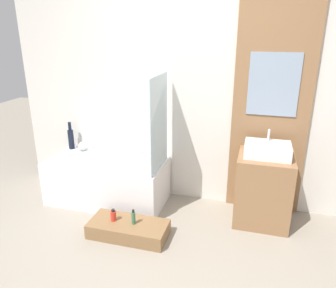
{
  "coord_description": "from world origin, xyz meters",
  "views": [
    {
      "loc": [
        0.71,
        -1.9,
        1.93
      ],
      "look_at": [
        -0.03,
        0.72,
        0.96
      ],
      "focal_mm": 35.0,
      "sensor_mm": 36.0,
      "label": 1
    }
  ],
  "objects_px": {
    "bottle_soap_secondary": "(133,218)",
    "vase_round_light": "(83,146)",
    "vase_tall_dark": "(71,138)",
    "bathtub": "(108,180)",
    "wooden_step_bench": "(128,229)",
    "bottle_soap_primary": "(113,215)",
    "sink": "(267,150)"
  },
  "relations": [
    {
      "from": "vase_tall_dark",
      "to": "wooden_step_bench",
      "type": "bearing_deg",
      "value": -37.55
    },
    {
      "from": "bathtub",
      "to": "wooden_step_bench",
      "type": "relative_size",
      "value": 1.75
    },
    {
      "from": "vase_tall_dark",
      "to": "bottle_soap_secondary",
      "type": "bearing_deg",
      "value": -36.13
    },
    {
      "from": "sink",
      "to": "vase_tall_dark",
      "type": "distance_m",
      "value": 2.33
    },
    {
      "from": "bathtub",
      "to": "vase_round_light",
      "type": "xyz_separation_m",
      "value": [
        -0.42,
        0.22,
        0.31
      ]
    },
    {
      "from": "bathtub",
      "to": "bottle_soap_secondary",
      "type": "height_order",
      "value": "bathtub"
    },
    {
      "from": "bottle_soap_primary",
      "to": "bottle_soap_secondary",
      "type": "relative_size",
      "value": 0.81
    },
    {
      "from": "wooden_step_bench",
      "to": "sink",
      "type": "xyz_separation_m",
      "value": [
        1.24,
        0.64,
        0.72
      ]
    },
    {
      "from": "bathtub",
      "to": "vase_round_light",
      "type": "bearing_deg",
      "value": 152.21
    },
    {
      "from": "bathtub",
      "to": "vase_tall_dark",
      "type": "bearing_deg",
      "value": 157.62
    },
    {
      "from": "bottle_soap_primary",
      "to": "vase_round_light",
      "type": "bearing_deg",
      "value": 133.18
    },
    {
      "from": "vase_round_light",
      "to": "vase_tall_dark",
      "type": "bearing_deg",
      "value": 173.09
    },
    {
      "from": "bathtub",
      "to": "bottle_soap_primary",
      "type": "height_order",
      "value": "bathtub"
    },
    {
      "from": "wooden_step_bench",
      "to": "vase_round_light",
      "type": "height_order",
      "value": "vase_round_light"
    },
    {
      "from": "vase_round_light",
      "to": "bottle_soap_secondary",
      "type": "relative_size",
      "value": 0.72
    },
    {
      "from": "vase_round_light",
      "to": "bottle_soap_secondary",
      "type": "distance_m",
      "value": 1.31
    },
    {
      "from": "vase_tall_dark",
      "to": "vase_round_light",
      "type": "relative_size",
      "value": 3.11
    },
    {
      "from": "bathtub",
      "to": "bottle_soap_primary",
      "type": "distance_m",
      "value": 0.68
    },
    {
      "from": "bathtub",
      "to": "bottle_soap_primary",
      "type": "relative_size",
      "value": 10.96
    },
    {
      "from": "wooden_step_bench",
      "to": "vase_round_light",
      "type": "distance_m",
      "value": 1.31
    },
    {
      "from": "bottle_soap_secondary",
      "to": "vase_tall_dark",
      "type": "bearing_deg",
      "value": 143.87
    },
    {
      "from": "vase_tall_dark",
      "to": "bottle_soap_secondary",
      "type": "relative_size",
      "value": 2.25
    },
    {
      "from": "sink",
      "to": "bottle_soap_secondary",
      "type": "bearing_deg",
      "value": -151.65
    },
    {
      "from": "sink",
      "to": "bottle_soap_secondary",
      "type": "relative_size",
      "value": 2.91
    },
    {
      "from": "bottle_soap_primary",
      "to": "bottle_soap_secondary",
      "type": "height_order",
      "value": "bottle_soap_secondary"
    },
    {
      "from": "bottle_soap_secondary",
      "to": "vase_round_light",
      "type": "bearing_deg",
      "value": 140.17
    },
    {
      "from": "bottle_soap_primary",
      "to": "bottle_soap_secondary",
      "type": "bearing_deg",
      "value": 0.0
    },
    {
      "from": "sink",
      "to": "vase_tall_dark",
      "type": "relative_size",
      "value": 1.3
    },
    {
      "from": "vase_round_light",
      "to": "bottle_soap_primary",
      "type": "bearing_deg",
      "value": -46.82
    },
    {
      "from": "wooden_step_bench",
      "to": "bottle_soap_primary",
      "type": "bearing_deg",
      "value": 180.0
    },
    {
      "from": "vase_tall_dark",
      "to": "vase_round_light",
      "type": "height_order",
      "value": "vase_tall_dark"
    },
    {
      "from": "sink",
      "to": "bottle_soap_secondary",
      "type": "distance_m",
      "value": 1.46
    }
  ]
}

